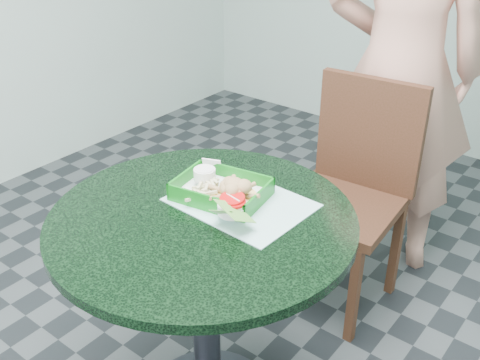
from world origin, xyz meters
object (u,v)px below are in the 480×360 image
Objects in this scene: dining_chair at (353,180)px; food_basket at (222,198)px; cafe_table at (204,270)px; crab_sandwich at (231,198)px; sauce_ramekin at (208,178)px; diner_person at (407,24)px.

dining_chair is 0.77m from food_basket.
dining_chair is (0.04, 0.85, -0.05)m from cafe_table.
crab_sandwich is 0.14m from sauce_ramekin.
diner_person is 16.38× the size of crab_sandwich.
crab_sandwich is (0.06, -0.03, 0.03)m from food_basket.
food_basket is at bearing 62.32° from diner_person.
dining_chair reaches higher than sauce_ramekin.
cafe_table is 6.52× the size of crab_sandwich.
diner_person is 1.09m from sauce_ramekin.
crab_sandwich reaches higher than sauce_ramekin.
food_basket is at bearing -99.64° from dining_chair.
sauce_ramekin is (-0.14, -1.04, -0.29)m from diner_person.
cafe_table is 0.22m from food_basket.
diner_person is at bearing 89.52° from crab_sandwich.
cafe_table is at bearing -78.91° from food_basket.
diner_person reaches higher than cafe_table.
sauce_ramekin is at bearing 58.45° from diner_person.
sauce_ramekin is at bearing 159.40° from crab_sandwich.
diner_person is 33.06× the size of sauce_ramekin.
cafe_table is 1.28m from diner_person.
cafe_table is 0.40× the size of diner_person.
crab_sandwich is (-0.01, -0.76, 0.27)m from dining_chair.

